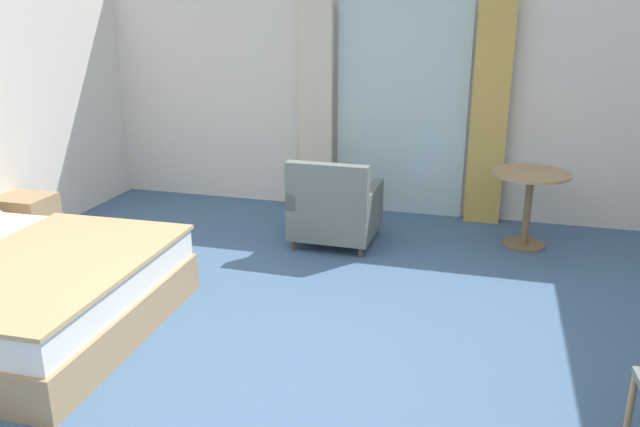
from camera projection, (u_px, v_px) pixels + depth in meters
ground at (275, 373)px, 4.01m from camera, size 6.89×7.47×0.10m
wall_back at (379, 95)px, 6.77m from camera, size 6.49×0.12×2.57m
balcony_glass_door at (401, 111)px, 6.68m from camera, size 1.39×0.02×2.26m
curtain_panel_left at (316, 107)px, 6.81m from camera, size 0.37×0.10×2.31m
curtain_panel_right at (490, 114)px, 6.35m from camera, size 0.36×0.10×2.31m
bed at (7, 289)px, 4.40m from camera, size 2.01×1.96×1.09m
nightstand at (27, 224)px, 5.82m from camera, size 0.48×0.41×0.54m
armchair_by_window at (335, 210)px, 5.98m from camera, size 0.78×0.80×0.86m
round_cafe_table at (529, 191)px, 5.86m from camera, size 0.71×0.71×0.73m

